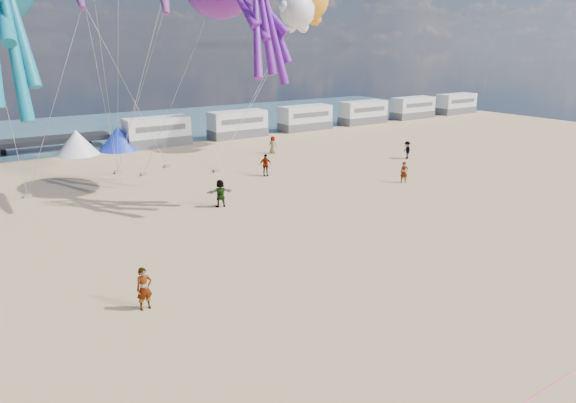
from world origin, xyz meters
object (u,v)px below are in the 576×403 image
object	(u,v)px
motorhome_4	(413,108)
sandbag_d	(167,166)
sandbag_c	(216,171)
kite_teddy_orange	(308,0)
motorhome_2	(305,118)
tent_white	(77,142)
motorhome_1	(238,124)
motorhome_5	(456,104)
sandbag_e	(118,172)
motorhome_0	(157,132)
motorhome_3	(363,112)
kite_panda	(297,11)
beachgoer_3	(265,165)
tent_blue	(119,138)
standing_person	(144,289)
sandbag_b	(144,174)
sandbag_a	(27,196)
beachgoer_0	(273,145)
beachgoer_2	(407,150)
beachgoer_4	(220,193)
beachgoer_5	(404,172)

from	to	relation	value
motorhome_4	sandbag_d	world-z (taller)	motorhome_4
sandbag_c	kite_teddy_orange	bearing A→B (deg)	22.99
motorhome_2	tent_white	world-z (taller)	motorhome_2
motorhome_1	motorhome_5	world-z (taller)	same
motorhome_2	sandbag_e	bearing A→B (deg)	-159.59
motorhome_4	sandbag_c	distance (m)	40.51
motorhome_0	sandbag_c	distance (m)	13.88
motorhome_3	kite_panda	distance (m)	23.61
motorhome_2	beachgoer_3	world-z (taller)	motorhome_2
motorhome_0	tent_blue	xyz separation A→B (m)	(-4.00, 0.00, -0.30)
motorhome_1	standing_person	xyz separation A→B (m)	(-22.25, -33.20, -0.61)
sandbag_b	sandbag_c	size ratio (longest dim) A/B	1.00
tent_white	sandbag_a	size ratio (longest dim) A/B	8.00
motorhome_3	beachgoer_0	size ratio (longest dim) A/B	3.93
motorhome_3	motorhome_5	distance (m)	19.00
beachgoer_2	kite_panda	size ratio (longest dim) A/B	0.29
sandbag_c	sandbag_b	bearing A→B (deg)	158.05
motorhome_0	motorhome_3	size ratio (longest dim) A/B	1.00
sandbag_c	kite_teddy_orange	distance (m)	20.35
beachgoer_4	kite_teddy_orange	size ratio (longest dim) A/B	0.26
standing_person	beachgoer_5	size ratio (longest dim) A/B	1.10
sandbag_b	beachgoer_3	bearing A→B (deg)	-34.57
sandbag_b	beachgoer_0	bearing A→B (deg)	7.18
kite_panda	beachgoer_4	bearing A→B (deg)	-123.05
motorhome_1	tent_white	size ratio (longest dim) A/B	1.65
sandbag_a	motorhome_0	bearing A→B (deg)	42.70
beachgoer_0	tent_blue	bearing A→B (deg)	19.89
standing_person	beachgoer_2	size ratio (longest dim) A/B	1.09
motorhome_1	standing_person	bearing A→B (deg)	-123.83
motorhome_0	sandbag_c	bearing A→B (deg)	-90.22
motorhome_0	motorhome_4	world-z (taller)	same
beachgoer_5	kite_teddy_orange	xyz separation A→B (m)	(2.94, 16.83, 13.56)
sandbag_c	tent_white	bearing A→B (deg)	119.92
tent_blue	kite_panda	xyz separation A→B (m)	(14.64, -10.12, 11.95)
motorhome_4	beachgoer_3	distance (m)	39.33
motorhome_4	beachgoer_0	world-z (taller)	motorhome_4
kite_teddy_orange	sandbag_e	bearing A→B (deg)	166.40
motorhome_2	motorhome_3	bearing A→B (deg)	0.00
beachgoer_2	kite_teddy_orange	xyz separation A→B (m)	(-3.69, 10.81, 13.55)
motorhome_1	sandbag_e	bearing A→B (deg)	-149.65
motorhome_0	beachgoer_5	xyz separation A→B (m)	(10.38, -24.97, -0.69)
kite_teddy_orange	tent_white	bearing A→B (deg)	141.15
motorhome_2	motorhome_5	world-z (taller)	same
beachgoer_4	kite_teddy_orange	world-z (taller)	kite_teddy_orange
motorhome_5	standing_person	size ratio (longest dim) A/B	3.71
tent_white	beachgoer_3	size ratio (longest dim) A/B	2.22
motorhome_1	beachgoer_3	size ratio (longest dim) A/B	3.67
tent_blue	motorhome_4	bearing A→B (deg)	0.00
motorhome_1	sandbag_b	distance (m)	19.02
beachgoer_5	sandbag_c	distance (m)	15.29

